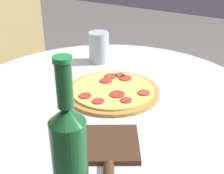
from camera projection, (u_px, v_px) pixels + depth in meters
table at (109, 142)px, 1.01m from camera, size 0.93×0.93×0.72m
pizza at (112, 91)px, 0.94m from camera, size 0.28×0.28×0.02m
beer_bottle at (69, 148)px, 0.54m from camera, size 0.06×0.06×0.27m
pizza_paddle at (109, 153)px, 0.68m from camera, size 0.29×0.22×0.02m
drinking_glass at (99, 47)px, 1.15m from camera, size 0.07×0.07×0.11m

